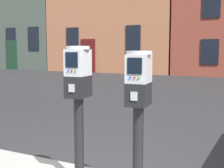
% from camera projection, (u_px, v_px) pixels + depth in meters
% --- Properties ---
extents(parking_meter_near_kerb, '(0.23, 0.26, 1.32)m').
position_uv_depth(parking_meter_near_kerb, '(78.00, 91.00, 2.72)').
color(parking_meter_near_kerb, black).
rests_on(parking_meter_near_kerb, sidewalk_slab).
extents(parking_meter_twin_adjacent, '(0.23, 0.26, 1.28)m').
position_uv_depth(parking_meter_twin_adjacent, '(138.00, 99.00, 2.47)').
color(parking_meter_twin_adjacent, black).
rests_on(parking_meter_twin_adjacent, sidewalk_slab).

